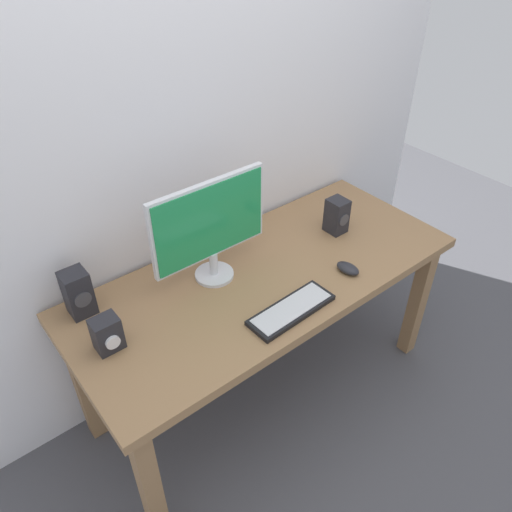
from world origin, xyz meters
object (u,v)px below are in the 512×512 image
Objects in this scene: keyboard_primary at (291,310)px; speaker_right at (337,216)px; monitor at (210,226)px; audio_controller at (107,334)px; desk at (266,290)px; mouse at (348,268)px; speaker_left at (78,293)px.

keyboard_primary is 2.21× the size of speaker_right.
monitor reaches higher than audio_controller.
monitor reaches higher than desk.
keyboard_primary is (-0.08, -0.25, 0.11)m from desk.
desk is 15.97× the size of mouse.
speaker_right is (0.54, 0.29, 0.07)m from keyboard_primary.
desk is 0.37m from mouse.
monitor reaches higher than mouse.
monitor is at bearing -14.29° from speaker_left.
speaker_right is at bearing 0.55° from audio_controller.
keyboard_primary is (0.11, -0.38, -0.24)m from monitor.
keyboard_primary is at bearing -74.04° from monitor.
keyboard_primary is 0.83m from speaker_left.
speaker_left reaches higher than audio_controller.
monitor is 0.57m from audio_controller.
desk is 3.28× the size of monitor.
monitor reaches higher than speaker_left.
keyboard_primary is at bearing -107.05° from desk.
mouse is at bearing -13.67° from audio_controller.
keyboard_primary is 0.62m from speaker_right.
mouse is at bearing -25.82° from speaker_left.
speaker_left is (-0.64, 0.52, 0.09)m from keyboard_primary.
speaker_right reaches higher than desk.
speaker_left is at bearing 147.12° from mouse.
keyboard_primary reaches higher than desk.
audio_controller is (0.00, -0.24, -0.03)m from speaker_left.
monitor is at bearing 11.22° from audio_controller.
monitor is 0.68m from speaker_right.
mouse is at bearing -36.66° from monitor.
keyboard_primary is at bearing -152.18° from speaker_right.
monitor is 4.86× the size of mouse.
mouse reaches higher than desk.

